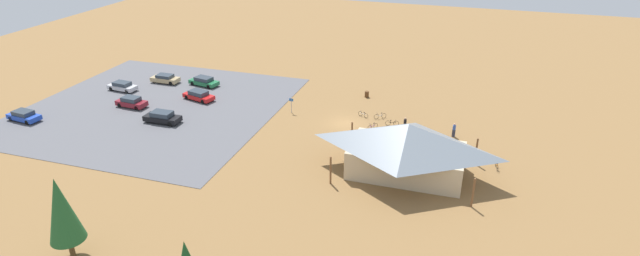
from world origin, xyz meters
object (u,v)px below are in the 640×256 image
at_px(car_green_near_entry, 204,81).
at_px(visitor_crossing_yard, 405,124).
at_px(trash_bin, 367,94).
at_px(car_black_front_row, 162,117).
at_px(bike_pavilion, 407,146).
at_px(bicycle_orange_yard_center, 497,166).
at_px(bicycle_purple_back_row, 373,127).
at_px(car_tan_far_end, 165,79).
at_px(pine_midwest, 61,210).
at_px(lot_sign, 291,103).
at_px(car_silver_mid_lot, 122,86).
at_px(visitor_near_lot, 454,130).
at_px(bicycle_silver_yard_left, 380,116).
at_px(bicycle_teal_mid_cluster, 411,134).
at_px(car_red_aisle_side, 199,95).
at_px(car_blue_second_row, 24,116).
at_px(car_maroon_inner_stall, 131,102).
at_px(bicycle_white_lone_west, 363,114).
at_px(bicycle_black_yard_right, 392,123).
at_px(bicycle_blue_trailside, 387,132).

height_order(car_green_near_entry, visitor_crossing_yard, visitor_crossing_yard).
height_order(trash_bin, car_black_front_row, car_black_front_row).
bearing_deg(trash_bin, bike_pavilion, 113.36).
bearing_deg(bicycle_orange_yard_center, bicycle_purple_back_row, -21.00).
bearing_deg(bicycle_orange_yard_center, car_tan_far_end, -14.31).
bearing_deg(car_green_near_entry, pine_midwest, 104.43).
height_order(lot_sign, car_silver_mid_lot, lot_sign).
bearing_deg(visitor_near_lot, bicycle_silver_yard_left, -15.12).
distance_m(bicycle_teal_mid_cluster, car_green_near_entry, 34.12).
bearing_deg(car_red_aisle_side, car_blue_second_row, 36.57).
height_order(bike_pavilion, car_red_aisle_side, bike_pavilion).
xyz_separation_m(lot_sign, car_black_front_row, (14.81, 8.03, -0.63)).
bearing_deg(car_green_near_entry, car_blue_second_row, 50.20).
xyz_separation_m(bicycle_silver_yard_left, car_blue_second_row, (44.19, 14.78, 0.37)).
distance_m(car_maroon_inner_stall, car_blue_second_row, 13.30).
distance_m(bicycle_purple_back_row, car_tan_far_end, 35.30).
distance_m(bicycle_orange_yard_center, car_tan_far_end, 51.09).
bearing_deg(car_black_front_row, car_silver_mid_lot, -33.54).
bearing_deg(pine_midwest, lot_sign, -101.17).
relative_size(pine_midwest, bicycle_purple_back_row, 5.06).
bearing_deg(car_blue_second_row, trash_bin, -151.89).
bearing_deg(bicycle_white_lone_west, car_blue_second_row, 19.29).
relative_size(pine_midwest, bicycle_black_yard_right, 4.41).
relative_size(lot_sign, car_blue_second_row, 0.48).
bearing_deg(bicycle_orange_yard_center, lot_sign, -15.87).
relative_size(visitor_crossing_yard, visitor_near_lot, 1.02).
bearing_deg(car_black_front_row, bicycle_blue_trailside, -169.46).
height_order(bicycle_teal_mid_cluster, bicycle_silver_yard_left, same).
height_order(bike_pavilion, car_maroon_inner_stall, bike_pavilion).
relative_size(trash_bin, bicycle_teal_mid_cluster, 0.71).
height_order(pine_midwest, car_maroon_inner_stall, pine_midwest).
relative_size(bicycle_black_yard_right, bicycle_white_lone_west, 1.15).
xyz_separation_m(bicycle_orange_yard_center, visitor_near_lot, (5.02, -6.67, 0.57)).
height_order(bicycle_white_lone_west, car_silver_mid_lot, car_silver_mid_lot).
bearing_deg(bicycle_white_lone_west, pine_midwest, 65.21).
distance_m(car_silver_mid_lot, visitor_near_lot, 48.69).
bearing_deg(bicycle_teal_mid_cluster, visitor_crossing_yard, -55.00).
xyz_separation_m(pine_midwest, visitor_crossing_yard, (-22.06, -32.22, -3.67)).
bearing_deg(bicycle_black_yard_right, bicycle_blue_trailside, 86.47).
bearing_deg(bicycle_black_yard_right, bicycle_orange_yard_center, 149.38).
bearing_deg(car_red_aisle_side, visitor_crossing_yard, 177.38).
relative_size(bicycle_teal_mid_cluster, bicycle_white_lone_west, 0.86).
relative_size(bicycle_black_yard_right, bicycle_orange_yard_center, 1.00).
distance_m(car_silver_mid_lot, car_black_front_row, 14.90).
distance_m(bicycle_white_lone_west, car_maroon_inner_stall, 32.10).
distance_m(lot_sign, bicycle_blue_trailside, 13.88).
height_order(bicycle_teal_mid_cluster, bicycle_orange_yard_center, bicycle_orange_yard_center).
distance_m(trash_bin, car_blue_second_row, 46.25).
distance_m(bike_pavilion, visitor_crossing_yard, 10.85).
bearing_deg(visitor_crossing_yard, bicycle_black_yard_right, -30.63).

